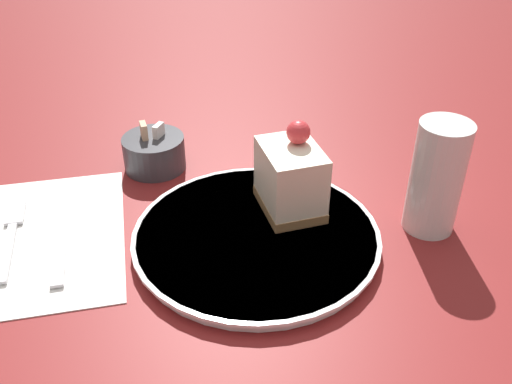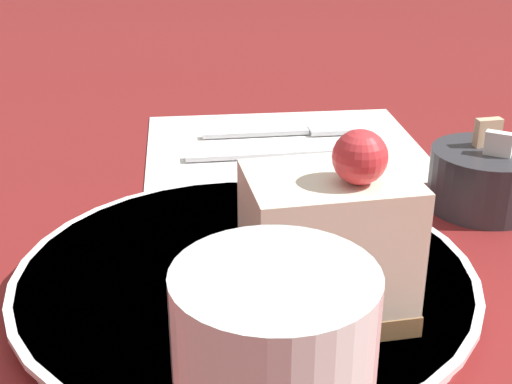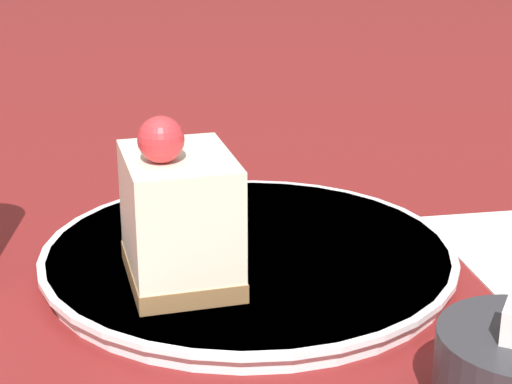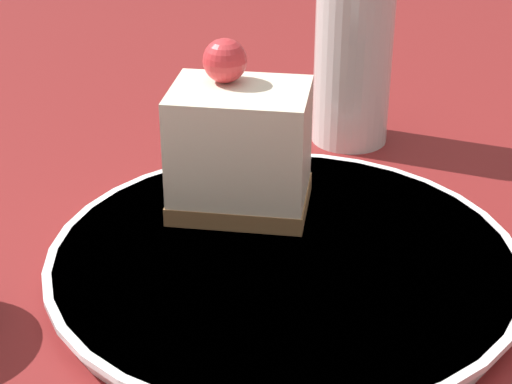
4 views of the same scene
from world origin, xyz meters
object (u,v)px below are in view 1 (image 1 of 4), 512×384
(knife, at_px, (60,242))
(drinking_glass, at_px, (437,178))
(fork, at_px, (12,232))
(cake_slice, at_px, (291,177))
(plate, at_px, (256,237))
(sugar_bowl, at_px, (154,152))

(knife, relative_size, drinking_glass, 1.35)
(fork, bearing_deg, cake_slice, -7.26)
(plate, bearing_deg, fork, 176.32)
(plate, relative_size, cake_slice, 2.59)
(cake_slice, height_order, knife, cake_slice)
(drinking_glass, bearing_deg, fork, -178.64)
(cake_slice, distance_m, fork, 0.34)
(knife, bearing_deg, plate, -12.25)
(plate, distance_m, drinking_glass, 0.22)
(plate, relative_size, drinking_glass, 2.08)
(plate, bearing_deg, cake_slice, 49.90)
(cake_slice, bearing_deg, drinking_glass, -22.76)
(fork, height_order, knife, same)
(fork, xyz_separation_m, knife, (0.06, -0.02, 0.00))
(cake_slice, relative_size, knife, 0.60)
(cake_slice, bearing_deg, knife, 174.52)
(fork, height_order, sugar_bowl, sugar_bowl)
(plate, bearing_deg, drinking_glass, 8.32)
(plate, xyz_separation_m, sugar_bowl, (-0.14, 0.17, 0.02))
(plate, height_order, fork, plate)
(plate, height_order, knife, plate)
(plate, distance_m, knife, 0.23)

